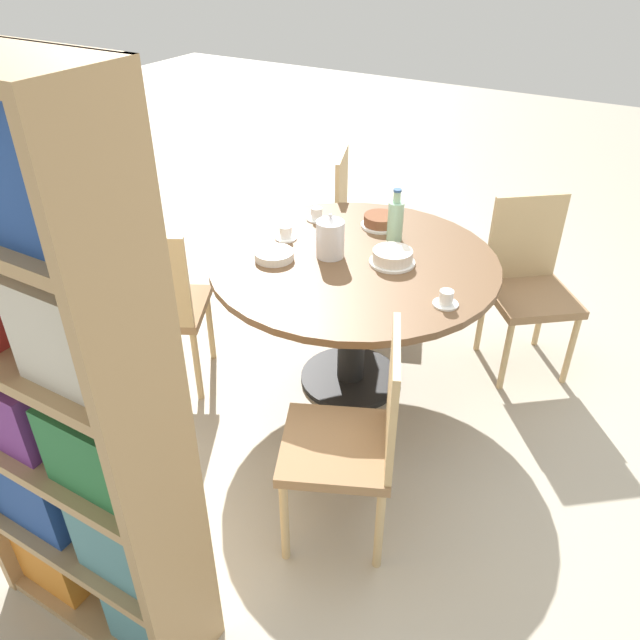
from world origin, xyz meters
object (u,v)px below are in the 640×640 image
object	(u,v)px
chair_c	(354,437)
cake_main	(392,257)
chair_d	(529,282)
bookshelf	(59,406)
cup_b	(317,215)
water_bottle	(395,220)
cup_c	(446,299)
chair_a	(361,223)
coffee_pot	(330,237)
cup_a	(286,234)
cake_second	(381,221)
chair_b	(160,305)

from	to	relation	value
chair_c	cake_main	xyz separation A→B (m)	(0.28, -0.91, 0.28)
chair_c	chair_d	bearing A→B (deg)	146.02
bookshelf	cake_main	distance (m)	1.70
cake_main	cup_b	xyz separation A→B (m)	(0.57, -0.25, -0.01)
water_bottle	cup_c	bearing A→B (deg)	134.34
chair_a	cup_c	distance (m)	1.44
coffee_pot	cup_a	bearing A→B (deg)	-9.99
chair_d	water_bottle	distance (m)	0.82
chair_c	cake_main	distance (m)	0.99
chair_d	cake_second	distance (m)	0.86
chair_a	chair_d	distance (m)	1.14
chair_a	coffee_pot	world-z (taller)	coffee_pot
cake_second	cake_main	bearing A→B (deg)	123.39
water_bottle	cup_b	xyz separation A→B (m)	(0.47, -0.01, -0.08)
chair_b	water_bottle	distance (m)	1.26
coffee_pot	chair_d	bearing A→B (deg)	-140.30
chair_c	cup_c	xyz separation A→B (m)	(-0.07, -0.68, 0.28)
cake_second	cup_c	world-z (taller)	cup_c
chair_a	bookshelf	xyz separation A→B (m)	(-0.29, 2.49, 0.47)
chair_b	cake_main	bearing A→B (deg)	-178.67
chair_b	water_bottle	world-z (taller)	water_bottle
cup_c	cake_main	bearing A→B (deg)	-32.50
cake_main	cup_b	bearing A→B (deg)	-23.97
chair_a	chair_c	bearing A→B (deg)	-174.30
water_bottle	cup_a	xyz separation A→B (m)	(0.48, 0.27, -0.08)
chair_d	cake_second	size ratio (longest dim) A/B	4.47
cup_b	chair_a	bearing A→B (deg)	-88.50
chair_c	cup_b	distance (m)	1.46
bookshelf	cup_c	distance (m)	1.58
bookshelf	chair_c	bearing A→B (deg)	52.60
coffee_pot	cake_second	bearing A→B (deg)	-98.02
cake_main	cup_a	distance (m)	0.59
water_bottle	coffee_pot	bearing A→B (deg)	59.22
water_bottle	cup_a	distance (m)	0.56
chair_a	coffee_pot	size ratio (longest dim) A/B	4.23
water_bottle	cake_main	bearing A→B (deg)	112.62
cup_b	cake_main	bearing A→B (deg)	156.03
chair_d	cake_main	xyz separation A→B (m)	(0.54, 0.61, 0.28)
bookshelf	coffee_pot	bearing A→B (deg)	89.98
chair_b	chair_d	xyz separation A→B (m)	(-1.54, -1.17, 0.00)
chair_a	cup_c	bearing A→B (deg)	-159.19
coffee_pot	cup_a	size ratio (longest dim) A/B	2.00
cake_main	chair_a	bearing A→B (deg)	-54.86
cup_c	chair_a	bearing A→B (deg)	-48.34
cake_second	cup_a	world-z (taller)	cup_a
cake_main	cup_c	distance (m)	0.42
bookshelf	coffee_pot	xyz separation A→B (m)	(-0.00, -1.58, -0.12)
chair_c	cup_c	distance (m)	0.74
cake_main	cake_second	distance (m)	0.42
cup_a	bookshelf	bearing A→B (deg)	100.12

